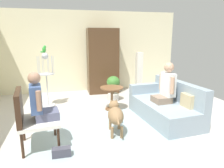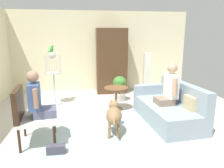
{
  "view_description": "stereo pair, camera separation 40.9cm",
  "coord_description": "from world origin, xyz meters",
  "px_view_note": "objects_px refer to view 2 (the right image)",
  "views": [
    {
      "loc": [
        -0.82,
        -3.89,
        1.83
      ],
      "look_at": [
        0.11,
        -0.0,
        0.91
      ],
      "focal_mm": 33.03,
      "sensor_mm": 36.0,
      "label": 1
    },
    {
      "loc": [
        -0.41,
        -3.96,
        1.83
      ],
      "look_at": [
        0.11,
        -0.0,
        0.91
      ],
      "focal_mm": 33.03,
      "sensor_mm": 36.0,
      "label": 2
    }
  ],
  "objects_px": {
    "person_on_armchair": "(38,99)",
    "round_end_table": "(116,95)",
    "handbag": "(56,149)",
    "column_lamp": "(146,76)",
    "dog": "(114,115)",
    "armoire_cabinet": "(111,61)",
    "bird_cage_stand": "(54,76)",
    "potted_plant": "(120,87)",
    "person_on_couch": "(169,87)",
    "parrot": "(52,49)",
    "couch": "(169,108)",
    "armchair": "(28,112)"
  },
  "relations": [
    {
      "from": "person_on_armchair",
      "to": "round_end_table",
      "type": "xyz_separation_m",
      "value": [
        1.57,
        1.47,
        -0.4
      ]
    },
    {
      "from": "handbag",
      "to": "column_lamp",
      "type": "bearing_deg",
      "value": 50.15
    },
    {
      "from": "dog",
      "to": "armoire_cabinet",
      "type": "distance_m",
      "value": 3.13
    },
    {
      "from": "armoire_cabinet",
      "to": "column_lamp",
      "type": "bearing_deg",
      "value": -43.62
    },
    {
      "from": "bird_cage_stand",
      "to": "potted_plant",
      "type": "distance_m",
      "value": 1.86
    },
    {
      "from": "person_on_couch",
      "to": "bird_cage_stand",
      "type": "relative_size",
      "value": 0.62
    },
    {
      "from": "parrot",
      "to": "dog",
      "type": "bearing_deg",
      "value": -55.03
    },
    {
      "from": "bird_cage_stand",
      "to": "column_lamp",
      "type": "relative_size",
      "value": 1.04
    },
    {
      "from": "parrot",
      "to": "handbag",
      "type": "bearing_deg",
      "value": -82.12
    },
    {
      "from": "bird_cage_stand",
      "to": "person_on_couch",
      "type": "bearing_deg",
      "value": -30.96
    },
    {
      "from": "couch",
      "to": "armchair",
      "type": "xyz_separation_m",
      "value": [
        -2.8,
        -0.64,
        0.29
      ]
    },
    {
      "from": "person_on_armchair",
      "to": "column_lamp",
      "type": "height_order",
      "value": "column_lamp"
    },
    {
      "from": "couch",
      "to": "person_on_couch",
      "type": "relative_size",
      "value": 2.13
    },
    {
      "from": "parrot",
      "to": "armoire_cabinet",
      "type": "bearing_deg",
      "value": 31.56
    },
    {
      "from": "person_on_armchair",
      "to": "round_end_table",
      "type": "bearing_deg",
      "value": 42.96
    },
    {
      "from": "person_on_couch",
      "to": "handbag",
      "type": "bearing_deg",
      "value": -156.15
    },
    {
      "from": "round_end_table",
      "to": "person_on_couch",
      "type": "bearing_deg",
      "value": -40.98
    },
    {
      "from": "armoire_cabinet",
      "to": "potted_plant",
      "type": "bearing_deg",
      "value": -83.78
    },
    {
      "from": "person_on_couch",
      "to": "handbag",
      "type": "height_order",
      "value": "person_on_couch"
    },
    {
      "from": "armoire_cabinet",
      "to": "round_end_table",
      "type": "bearing_deg",
      "value": -93.55
    },
    {
      "from": "couch",
      "to": "parrot",
      "type": "xyz_separation_m",
      "value": [
        -2.67,
        1.54,
        1.23
      ]
    },
    {
      "from": "parrot",
      "to": "armoire_cabinet",
      "type": "relative_size",
      "value": 0.09
    },
    {
      "from": "person_on_armchair",
      "to": "handbag",
      "type": "relative_size",
      "value": 2.8
    },
    {
      "from": "armchair",
      "to": "person_on_armchair",
      "type": "relative_size",
      "value": 1.24
    },
    {
      "from": "parrot",
      "to": "round_end_table",
      "type": "bearing_deg",
      "value": -23.11
    },
    {
      "from": "potted_plant",
      "to": "armoire_cabinet",
      "type": "xyz_separation_m",
      "value": [
        -0.11,
        1.01,
        0.63
      ]
    },
    {
      "from": "bird_cage_stand",
      "to": "couch",
      "type": "bearing_deg",
      "value": -30.04
    },
    {
      "from": "person_on_armchair",
      "to": "dog",
      "type": "bearing_deg",
      "value": 7.63
    },
    {
      "from": "column_lamp",
      "to": "round_end_table",
      "type": "bearing_deg",
      "value": -140.37
    },
    {
      "from": "couch",
      "to": "bird_cage_stand",
      "type": "xyz_separation_m",
      "value": [
        -2.66,
        1.54,
        0.49
      ]
    },
    {
      "from": "person_on_couch",
      "to": "column_lamp",
      "type": "bearing_deg",
      "value": 89.32
    },
    {
      "from": "potted_plant",
      "to": "column_lamp",
      "type": "xyz_separation_m",
      "value": [
        0.82,
        0.12,
        0.26
      ]
    },
    {
      "from": "person_on_armchair",
      "to": "dog",
      "type": "distance_m",
      "value": 1.42
    },
    {
      "from": "couch",
      "to": "armoire_cabinet",
      "type": "xyz_separation_m",
      "value": [
        -0.95,
        2.6,
        0.75
      ]
    },
    {
      "from": "armchair",
      "to": "parrot",
      "type": "height_order",
      "value": "parrot"
    },
    {
      "from": "couch",
      "to": "dog",
      "type": "bearing_deg",
      "value": -161.3
    },
    {
      "from": "bird_cage_stand",
      "to": "parrot",
      "type": "height_order",
      "value": "parrot"
    },
    {
      "from": "potted_plant",
      "to": "armoire_cabinet",
      "type": "bearing_deg",
      "value": 96.22
    },
    {
      "from": "person_on_armchair",
      "to": "column_lamp",
      "type": "xyz_separation_m",
      "value": [
        2.61,
        2.33,
        -0.11
      ]
    },
    {
      "from": "dog",
      "to": "column_lamp",
      "type": "height_order",
      "value": "column_lamp"
    },
    {
      "from": "dog",
      "to": "bird_cage_stand",
      "type": "distance_m",
      "value": 2.44
    },
    {
      "from": "handbag",
      "to": "armoire_cabinet",
      "type": "bearing_deg",
      "value": 69.42
    },
    {
      "from": "dog",
      "to": "parrot",
      "type": "distance_m",
      "value": 2.67
    },
    {
      "from": "person_on_couch",
      "to": "armoire_cabinet",
      "type": "relative_size",
      "value": 0.42
    },
    {
      "from": "round_end_table",
      "to": "column_lamp",
      "type": "height_order",
      "value": "column_lamp"
    },
    {
      "from": "round_end_table",
      "to": "dog",
      "type": "bearing_deg",
      "value": -100.36
    },
    {
      "from": "round_end_table",
      "to": "potted_plant",
      "type": "bearing_deg",
      "value": 73.46
    },
    {
      "from": "bird_cage_stand",
      "to": "round_end_table",
      "type": "bearing_deg",
      "value": -23.23
    },
    {
      "from": "person_on_armchair",
      "to": "column_lamp",
      "type": "bearing_deg",
      "value": 41.67
    },
    {
      "from": "armchair",
      "to": "person_on_couch",
      "type": "distance_m",
      "value": 2.83
    }
  ]
}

